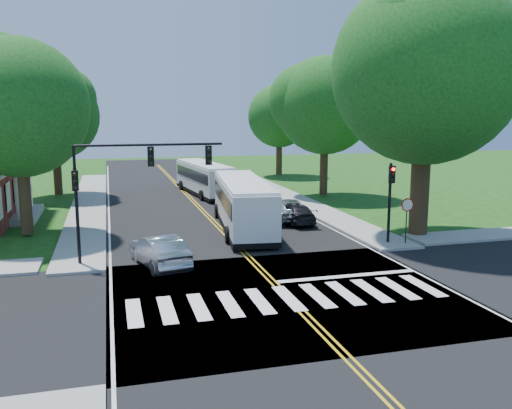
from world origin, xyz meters
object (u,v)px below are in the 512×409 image
object	(u,v)px
suv	(288,210)
bus_lead	(243,203)
signal_nw	(127,174)
signal_ne	(390,192)
hatchback	(159,251)
bus_follow	(204,178)
dark_sedan	(296,214)

from	to	relation	value
suv	bus_lead	bearing A→B (deg)	34.89
signal_nw	suv	distance (m)	13.97
bus_lead	signal_nw	bearing A→B (deg)	47.16
signal_nw	signal_ne	size ratio (longest dim) A/B	1.62
signal_ne	hatchback	xyz separation A→B (m)	(-12.72, -1.11, -2.19)
signal_nw	suv	world-z (taller)	signal_nw
signal_nw	signal_ne	world-z (taller)	signal_nw
bus_follow	dark_sedan	bearing A→B (deg)	97.71
bus_lead	hatchback	world-z (taller)	bus_lead
hatchback	dark_sedan	world-z (taller)	hatchback
signal_nw	bus_follow	world-z (taller)	signal_nw
bus_follow	suv	distance (m)	13.76
dark_sedan	hatchback	bearing A→B (deg)	42.93
hatchback	dark_sedan	bearing A→B (deg)	-153.92
bus_follow	hatchback	world-z (taller)	bus_follow
bus_lead	bus_follow	bearing A→B (deg)	-84.04
dark_sedan	signal_ne	bearing A→B (deg)	116.23
signal_ne	bus_lead	xyz separation A→B (m)	(-6.82, 6.19, -1.31)
signal_ne	hatchback	bearing A→B (deg)	-175.00
signal_nw	dark_sedan	world-z (taller)	signal_nw
signal_nw	bus_lead	bearing A→B (deg)	40.60
suv	signal_nw	bearing A→B (deg)	44.49
hatchback	suv	distance (m)	13.18
hatchback	dark_sedan	size ratio (longest dim) A/B	1.07
signal_nw	dark_sedan	distance (m)	13.64
suv	bus_follow	bearing A→B (deg)	-67.56
bus_lead	dark_sedan	bearing A→B (deg)	-161.82
signal_ne	hatchback	size ratio (longest dim) A/B	0.95
signal_ne	bus_follow	xyz separation A→B (m)	(-6.66, 21.32, -1.46)
hatchback	suv	bearing A→B (deg)	-149.73
signal_nw	bus_lead	distance (m)	9.91
hatchback	signal_nw	bearing A→B (deg)	-53.16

